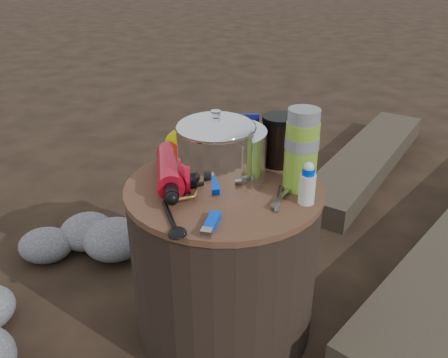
# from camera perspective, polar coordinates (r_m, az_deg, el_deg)

# --- Properties ---
(ground) EXTENTS (60.00, 60.00, 0.00)m
(ground) POSITION_cam_1_polar(r_m,az_deg,el_deg) (1.46, 0.00, -17.02)
(ground) COLOR black
(ground) RESTS_ON ground
(stump) EXTENTS (0.50, 0.50, 0.46)m
(stump) POSITION_cam_1_polar(r_m,az_deg,el_deg) (1.32, 0.00, -9.74)
(stump) COLOR black
(stump) RESTS_ON ground
(rock_ring) EXTENTS (0.39, 0.85, 0.17)m
(rock_ring) POSITION_cam_1_polar(r_m,az_deg,el_deg) (1.56, -21.19, -11.95)
(rock_ring) COLOR slate
(rock_ring) RESTS_ON ground
(log_small) EXTENTS (0.78, 1.22, 0.10)m
(log_small) POSITION_cam_1_polar(r_m,az_deg,el_deg) (2.43, 16.89, 2.22)
(log_small) COLOR #3A3126
(log_small) RESTS_ON ground
(foil_windscreen) EXTENTS (0.22, 0.22, 0.13)m
(foil_windscreen) POSITION_cam_1_polar(r_m,az_deg,el_deg) (1.20, -0.07, 2.96)
(foil_windscreen) COLOR white
(foil_windscreen) RESTS_ON stump
(camping_pot) EXTENTS (0.19, 0.19, 0.19)m
(camping_pot) POSITION_cam_1_polar(r_m,az_deg,el_deg) (1.15, -0.97, 3.27)
(camping_pot) COLOR white
(camping_pot) RESTS_ON stump
(fuel_bottle) EXTENTS (0.13, 0.28, 0.07)m
(fuel_bottle) POSITION_cam_1_polar(r_m,az_deg,el_deg) (1.21, -6.61, 1.13)
(fuel_bottle) COLOR red
(fuel_bottle) RESTS_ON stump
(thermos) EXTENTS (0.08, 0.08, 0.20)m
(thermos) POSITION_cam_1_polar(r_m,az_deg,el_deg) (1.16, 9.36, 3.48)
(thermos) COLOR #77A82B
(thermos) RESTS_ON stump
(travel_mug) EXTENTS (0.09, 0.09, 0.14)m
(travel_mug) POSITION_cam_1_polar(r_m,az_deg,el_deg) (1.29, 6.67, 4.62)
(travel_mug) COLOR black
(travel_mug) RESTS_ON stump
(stuff_sack) EXTENTS (0.14, 0.11, 0.09)m
(stuff_sack) POSITION_cam_1_polar(r_m,az_deg,el_deg) (1.33, -4.31, 4.33)
(stuff_sack) COLOR #C2B300
(stuff_sack) RESTS_ON stump
(food_pouch) EXTENTS (0.11, 0.03, 0.14)m
(food_pouch) POSITION_cam_1_polar(r_m,az_deg,el_deg) (1.30, 1.79, 4.90)
(food_pouch) COLOR #0B0E4C
(food_pouch) RESTS_ON stump
(lighter) EXTENTS (0.04, 0.09, 0.02)m
(lighter) POSITION_cam_1_polar(r_m,az_deg,el_deg) (1.03, -1.46, -5.15)
(lighter) COLOR #0038D7
(lighter) RESTS_ON stump
(pot_grabber) EXTENTS (0.07, 0.14, 0.01)m
(pot_grabber) POSITION_cam_1_polar(r_m,az_deg,el_deg) (1.13, 6.68, -2.19)
(pot_grabber) COLOR #A4A4A9
(pot_grabber) RESTS_ON stump
(spork) EXTENTS (0.09, 0.16, 0.01)m
(spork) POSITION_cam_1_polar(r_m,az_deg,el_deg) (1.06, -6.56, -4.49)
(spork) COLOR black
(spork) RESTS_ON stump
(squeeze_bottle) EXTENTS (0.04, 0.04, 0.09)m
(squeeze_bottle) POSITION_cam_1_polar(r_m,az_deg,el_deg) (1.11, 10.06, -0.75)
(squeeze_bottle) COLOR silver
(squeeze_bottle) RESTS_ON stump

